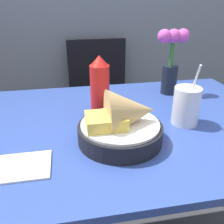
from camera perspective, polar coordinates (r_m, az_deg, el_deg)
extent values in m
cube|color=#334C9E|center=(0.89, -1.03, -3.26)|extent=(1.28, 0.80, 0.02)
cylinder|color=#4C4C51|center=(1.55, 18.71, -7.78)|extent=(0.05, 0.05, 0.75)
cylinder|color=black|center=(1.66, -7.61, -10.92)|extent=(0.03, 0.03, 0.43)
cylinder|color=black|center=(1.70, 4.73, -9.64)|extent=(0.03, 0.03, 0.43)
cylinder|color=black|center=(1.96, -8.30, -4.72)|extent=(0.03, 0.03, 0.43)
cylinder|color=black|center=(2.00, 2.07, -3.81)|extent=(0.03, 0.03, 0.43)
cube|color=black|center=(1.71, -2.41, -0.75)|extent=(0.40, 0.40, 0.02)
cube|color=black|center=(1.79, -3.43, 8.87)|extent=(0.40, 0.03, 0.47)
cylinder|color=black|center=(0.77, 1.85, -4.81)|extent=(0.26, 0.26, 0.05)
cylinder|color=white|center=(0.75, 1.88, -2.77)|extent=(0.24, 0.24, 0.01)
cone|color=tan|center=(0.74, 4.36, 0.09)|extent=(0.14, 0.14, 0.14)
cube|color=#E5C14C|center=(0.73, -1.38, -2.31)|extent=(0.12, 0.09, 0.04)
cylinder|color=red|center=(0.92, -2.79, 5.04)|extent=(0.07, 0.07, 0.19)
cone|color=red|center=(0.89, -2.94, 11.71)|extent=(0.06, 0.06, 0.04)
cylinder|color=silver|center=(0.89, 16.60, 1.34)|extent=(0.09, 0.09, 0.13)
cylinder|color=black|center=(0.90, 16.51, 0.73)|extent=(0.08, 0.08, 0.11)
cylinder|color=white|center=(0.88, 17.88, 4.94)|extent=(0.01, 0.07, 0.18)
cylinder|color=black|center=(1.16, 12.93, 7.21)|extent=(0.07, 0.07, 0.13)
cylinder|color=#33722D|center=(1.13, 13.54, 13.06)|extent=(0.02, 0.02, 0.11)
sphere|color=#D14CB2|center=(1.12, 13.92, 16.52)|extent=(0.06, 0.06, 0.06)
sphere|color=#D14CB2|center=(1.10, 11.90, 16.59)|extent=(0.06, 0.06, 0.06)
sphere|color=#D14CB2|center=(1.13, 15.88, 16.43)|extent=(0.06, 0.06, 0.06)
cube|color=white|center=(0.71, -19.99, -11.68)|extent=(0.15, 0.12, 0.01)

